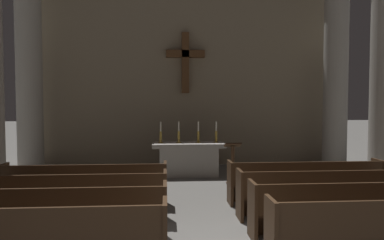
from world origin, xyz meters
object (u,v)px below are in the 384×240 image
column_left_third (29,79)px  pew_left_row_3 (73,198)px  pew_left_row_4 (85,185)px  column_right_third (336,81)px  pew_right_row_2 (353,208)px  candlestick_inner_left (179,136)px  pew_left_row_1 (32,240)px  altar (189,158)px  candlestick_inner_right (198,136)px  candlestick_outer_left (161,136)px  pew_left_row_2 (56,215)px  pew_right_row_3 (326,193)px  pew_right_row_4 (306,182)px  lectern (233,164)px  candlestick_outer_right (216,136)px

column_left_third → pew_left_row_3: bearing=-62.7°
pew_left_row_4 → column_right_third: size_ratio=0.57×
pew_left_row_4 → pew_right_row_2: (4.81, -2.04, 0.00)m
candlestick_inner_left → pew_left_row_1: bearing=-108.6°
altar → candlestick_inner_left: candlestick_inner_left is taller
pew_left_row_1 → candlestick_inner_right: candlestick_inner_right is taller
pew_left_row_4 → candlestick_inner_left: (2.10, 3.19, 0.74)m
column_left_third → candlestick_outer_left: (4.08, -0.67, -1.75)m
pew_left_row_2 → pew_right_row_3: bearing=12.0°
candlestick_outer_left → column_right_third: bearing=6.6°
pew_right_row_4 → lectern: (-1.26, 1.99, 0.07)m
pew_right_row_3 → column_left_third: column_left_third is taller
pew_left_row_1 → pew_right_row_3: same height
pew_left_row_1 → column_left_third: (-2.52, 6.92, 2.48)m
pew_left_row_3 → candlestick_outer_left: candlestick_outer_left is taller
pew_left_row_2 → lectern: lectern is taller
pew_left_row_2 → candlestick_inner_left: bearing=68.1°
pew_right_row_4 → candlestick_outer_right: size_ratio=5.34×
column_left_third → candlestick_inner_left: 4.99m
column_left_third → candlestick_outer_right: bearing=-6.6°
pew_left_row_1 → column_right_third: (7.33, 6.92, 2.48)m
pew_left_row_3 → pew_left_row_2: bearing=-90.0°
pew_left_row_1 → candlestick_outer_left: (1.55, 6.26, 0.74)m
column_right_third → lectern: 4.86m
pew_right_row_4 → altar: altar is taller
pew_left_row_4 → candlestick_outer_left: size_ratio=5.34×
column_right_third → pew_left_row_2: bearing=-141.2°
candlestick_inner_left → lectern: size_ratio=0.56×
pew_left_row_4 → pew_right_row_4: size_ratio=1.00×
altar → candlestick_inner_right: candlestick_inner_right is taller
column_right_third → pew_right_row_3: bearing=-117.3°
pew_right_row_3 → candlestick_inner_right: size_ratio=5.34×
pew_left_row_1 → pew_left_row_2: (0.00, 1.02, 0.00)m
pew_right_row_4 → altar: size_ratio=1.57×
column_right_third → candlestick_inner_right: column_right_third is taller
pew_right_row_2 → candlestick_inner_left: 5.94m
altar → candlestick_inner_left: (-0.30, -0.00, 0.68)m
pew_right_row_4 → candlestick_inner_left: (-2.70, 3.19, 0.74)m
pew_left_row_2 → candlestick_outer_right: (3.25, 5.24, 0.74)m
pew_right_row_4 → column_right_third: 5.24m
altar → candlestick_outer_right: bearing=-0.0°
pew_right_row_4 → candlestick_outer_right: candlestick_outer_right is taller
pew_left_row_3 → candlestick_outer_right: candlestick_outer_right is taller
candlestick_inner_left → candlestick_outer_right: bearing=0.0°
pew_left_row_2 → candlestick_outer_left: size_ratio=5.34×
pew_left_row_4 → pew_right_row_3: same height
pew_left_row_2 → candlestick_outer_left: 5.51m
pew_right_row_2 → candlestick_inner_right: bearing=111.9°
pew_left_row_4 → altar: size_ratio=1.57×
pew_right_row_3 → candlestick_inner_left: 5.06m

